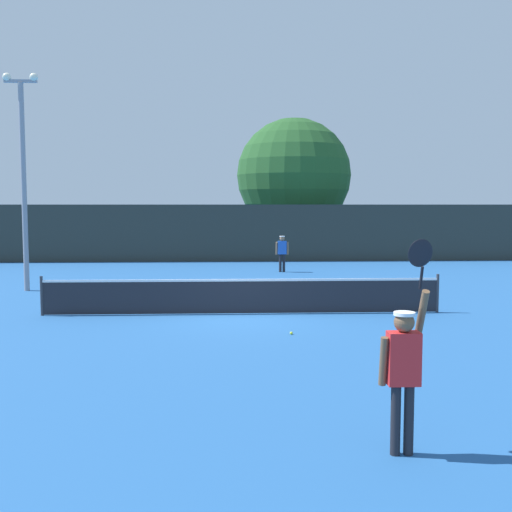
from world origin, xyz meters
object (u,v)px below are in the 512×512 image
object	(u,v)px
tennis_ball	(291,333)
light_pole	(23,167)
player_serving	(404,360)
player_receiving	(282,250)
parked_car_near	(107,239)
large_tree	(294,175)

from	to	relation	value
tennis_ball	light_pole	size ratio (longest dim) A/B	0.01
light_pole	tennis_ball	bearing A→B (deg)	-41.85
player_serving	player_receiving	distance (m)	19.80
player_receiving	tennis_ball	distance (m)	13.09
player_serving	tennis_ball	distance (m)	6.89
light_pole	player_receiving	bearing A→B (deg)	30.14
player_receiving	parked_car_near	distance (m)	16.06
tennis_ball	large_tree	size ratio (longest dim) A/B	0.01
player_receiving	tennis_ball	size ratio (longest dim) A/B	23.55
player_serving	parked_car_near	world-z (taller)	player_serving
player_serving	light_pole	distance (m)	17.27
player_serving	tennis_ball	size ratio (longest dim) A/B	38.06
player_receiving	large_tree	distance (m)	10.48
player_serving	player_receiving	size ratio (longest dim) A/B	1.62
parked_car_near	large_tree	bearing A→B (deg)	-14.13
large_tree	light_pole	bearing A→B (deg)	-125.87
light_pole	large_tree	size ratio (longest dim) A/B	0.91
light_pole	large_tree	world-z (taller)	large_tree
player_serving	player_receiving	xyz separation A→B (m)	(0.30, 19.80, -0.17)
tennis_ball	light_pole	distance (m)	12.11
player_receiving	large_tree	size ratio (longest dim) A/B	0.20
tennis_ball	large_tree	world-z (taller)	large_tree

